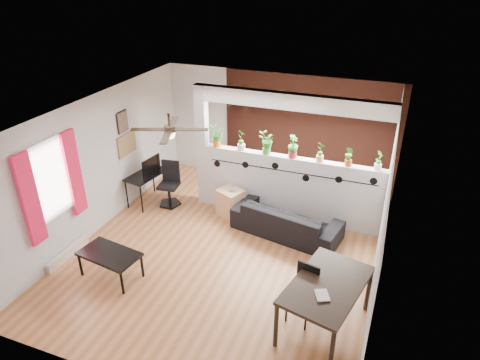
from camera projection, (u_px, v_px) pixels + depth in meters
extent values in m
cube|color=#995B32|center=(226.00, 252.00, 7.88)|extent=(6.30, 7.10, 0.10)
cube|color=#B7B7BA|center=(275.00, 129.00, 9.77)|extent=(6.30, 0.04, 2.90)
cube|color=#B7B7BA|center=(121.00, 307.00, 4.75)|extent=(6.30, 0.04, 2.90)
cube|color=#B7B7BA|center=(96.00, 164.00, 8.08)|extent=(0.04, 7.10, 2.90)
cube|color=#B7B7BA|center=(385.00, 216.00, 6.44)|extent=(0.04, 7.10, 2.90)
cube|color=white|center=(223.00, 111.00, 6.64)|extent=(6.30, 7.10, 0.10)
cube|color=#BCBCC1|center=(290.00, 188.00, 8.55)|extent=(3.60, 0.18, 1.35)
cube|color=white|center=(296.00, 102.00, 7.73)|extent=(3.60, 0.18, 0.30)
cube|color=#BCBCC1|center=(203.00, 146.00, 8.86)|extent=(0.22, 0.20, 2.60)
cube|color=#9E442E|center=(309.00, 134.00, 9.48)|extent=(3.90, 0.05, 2.60)
cube|color=black|center=(290.00, 172.00, 8.28)|extent=(3.31, 0.01, 0.02)
cylinder|color=black|center=(217.00, 164.00, 8.80)|extent=(0.14, 0.01, 0.14)
cylinder|color=black|center=(245.00, 165.00, 8.57)|extent=(0.14, 0.01, 0.14)
cylinder|color=black|center=(275.00, 166.00, 8.34)|extent=(0.14, 0.01, 0.14)
cylinder|color=black|center=(306.00, 178.00, 8.22)|extent=(0.14, 0.01, 0.14)
cylinder|color=black|center=(339.00, 180.00, 7.99)|extent=(0.14, 0.01, 0.14)
cylinder|color=black|center=(374.00, 181.00, 7.76)|extent=(0.14, 0.01, 0.14)
cube|color=white|center=(49.00, 180.00, 6.96)|extent=(0.02, 0.95, 1.25)
cube|color=white|center=(50.00, 180.00, 6.95)|extent=(0.04, 1.05, 1.35)
cube|color=red|center=(30.00, 200.00, 6.57)|extent=(0.06, 0.30, 1.55)
cube|color=red|center=(74.00, 173.00, 7.40)|extent=(0.06, 0.30, 1.55)
cube|color=silver|center=(68.00, 253.00, 7.61)|extent=(0.08, 1.00, 0.18)
cube|color=olive|center=(127.00, 144.00, 8.83)|extent=(0.03, 0.60, 0.45)
cube|color=#8C7259|center=(122.00, 122.00, 8.56)|extent=(0.03, 0.30, 0.40)
cube|color=black|center=(122.00, 122.00, 8.56)|extent=(0.02, 0.34, 0.44)
cylinder|color=black|center=(169.00, 120.00, 6.71)|extent=(0.04, 0.04, 0.20)
cylinder|color=black|center=(170.00, 129.00, 6.78)|extent=(0.18, 0.18, 0.10)
sphere|color=white|center=(170.00, 134.00, 6.82)|extent=(0.17, 0.17, 0.17)
cube|color=black|center=(191.00, 129.00, 6.78)|extent=(0.55, 0.29, 0.01)
cube|color=black|center=(173.00, 122.00, 7.09)|extent=(0.29, 0.55, 0.01)
cube|color=black|center=(148.00, 129.00, 6.79)|extent=(0.55, 0.29, 0.01)
cube|color=black|center=(166.00, 137.00, 6.48)|extent=(0.29, 0.55, 0.01)
cylinder|color=orange|center=(217.00, 143.00, 8.70)|extent=(0.16, 0.16, 0.12)
imported|color=#205F1B|center=(217.00, 134.00, 8.61)|extent=(0.28, 0.28, 0.33)
cylinder|color=silver|center=(241.00, 147.00, 8.54)|extent=(0.15, 0.15, 0.12)
imported|color=#205F1B|center=(241.00, 137.00, 8.45)|extent=(0.27, 0.25, 0.33)
cylinder|color=#428B32|center=(266.00, 151.00, 8.37)|extent=(0.16, 0.16, 0.12)
imported|color=#205F1B|center=(267.00, 141.00, 8.28)|extent=(0.29, 0.28, 0.34)
cylinder|color=red|center=(293.00, 154.00, 8.21)|extent=(0.16, 0.16, 0.12)
imported|color=#205F1B|center=(293.00, 144.00, 8.11)|extent=(0.24, 0.27, 0.35)
cylinder|color=#E2B24F|center=(320.00, 158.00, 8.04)|extent=(0.14, 0.14, 0.12)
imported|color=#205F1B|center=(321.00, 149.00, 7.96)|extent=(0.26, 0.25, 0.30)
cylinder|color=#C75417|center=(348.00, 163.00, 7.88)|extent=(0.13, 0.13, 0.12)
imported|color=#205F1B|center=(349.00, 154.00, 7.80)|extent=(0.23, 0.23, 0.27)
cylinder|color=white|center=(378.00, 167.00, 7.72)|extent=(0.13, 0.13, 0.12)
imported|color=#205F1B|center=(379.00, 158.00, 7.63)|extent=(0.18, 0.21, 0.28)
imported|color=black|center=(286.00, 221.00, 8.19)|extent=(2.09, 1.14, 0.58)
cube|color=tan|center=(230.00, 203.00, 8.80)|extent=(0.60, 0.57, 0.58)
imported|color=gray|center=(233.00, 189.00, 8.63)|extent=(0.15, 0.15, 0.10)
cube|color=black|center=(146.00, 175.00, 9.12)|extent=(0.64, 1.00, 0.04)
cylinder|color=black|center=(127.00, 194.00, 9.04)|extent=(0.03, 0.03, 0.64)
cylinder|color=black|center=(141.00, 199.00, 8.86)|extent=(0.03, 0.03, 0.64)
cylinder|color=black|center=(153.00, 179.00, 9.70)|extent=(0.03, 0.03, 0.64)
cylinder|color=black|center=(168.00, 183.00, 9.51)|extent=(0.03, 0.03, 0.64)
imported|color=black|center=(149.00, 167.00, 9.20)|extent=(0.32, 0.10, 0.18)
cylinder|color=black|center=(170.00, 203.00, 9.26)|extent=(0.50, 0.50, 0.04)
cylinder|color=black|center=(169.00, 195.00, 9.17)|extent=(0.06, 0.06, 0.42)
cube|color=black|center=(169.00, 185.00, 9.06)|extent=(0.45, 0.45, 0.07)
cube|color=black|center=(171.00, 170.00, 9.10)|extent=(0.39, 0.11, 0.46)
cube|color=black|center=(327.00, 285.00, 5.86)|extent=(1.19, 1.61, 0.05)
cylinder|color=black|center=(276.00, 325.00, 5.73)|extent=(0.06, 0.06, 0.74)
cylinder|color=black|center=(332.00, 352.00, 5.34)|extent=(0.06, 0.06, 0.74)
cylinder|color=black|center=(319.00, 271.00, 6.74)|extent=(0.06, 0.06, 0.74)
cylinder|color=black|center=(368.00, 290.00, 6.34)|extent=(0.06, 0.06, 0.74)
imported|color=gray|center=(316.00, 296.00, 5.62)|extent=(0.25, 0.28, 0.02)
cube|color=black|center=(302.00, 296.00, 6.14)|extent=(0.44, 0.44, 0.03)
cube|color=black|center=(308.00, 277.00, 6.15)|extent=(0.34, 0.10, 0.46)
cube|color=black|center=(287.00, 310.00, 6.20)|extent=(0.03, 0.03, 0.43)
cube|color=black|center=(306.00, 319.00, 6.05)|extent=(0.03, 0.03, 0.43)
cube|color=black|center=(297.00, 286.00, 6.32)|extent=(0.03, 0.03, 0.88)
cube|color=black|center=(316.00, 294.00, 6.17)|extent=(0.03, 0.03, 0.88)
cube|color=black|center=(109.00, 254.00, 7.00)|extent=(1.07, 0.70, 0.04)
cylinder|color=black|center=(80.00, 265.00, 7.12)|extent=(0.04, 0.04, 0.42)
cylinder|color=black|center=(122.00, 283.00, 6.72)|extent=(0.04, 0.04, 0.42)
cylinder|color=black|center=(101.00, 250.00, 7.49)|extent=(0.04, 0.04, 0.42)
cylinder|color=black|center=(142.00, 266.00, 7.09)|extent=(0.04, 0.04, 0.42)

